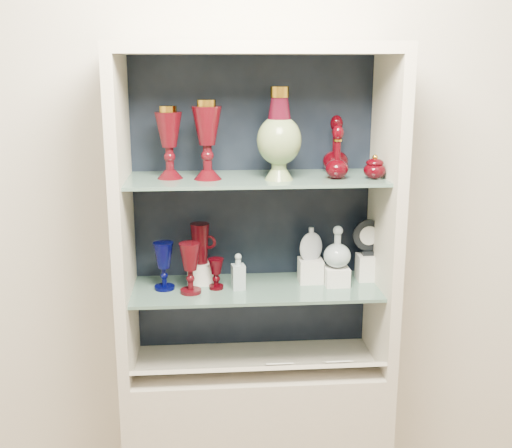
{
  "coord_description": "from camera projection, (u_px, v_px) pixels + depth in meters",
  "views": [
    {
      "loc": [
        -0.18,
        -0.73,
        1.87
      ],
      "look_at": [
        0.0,
        1.53,
        1.3
      ],
      "focal_mm": 45.0,
      "sensor_mm": 36.0,
      "label": 1
    }
  ],
  "objects": [
    {
      "name": "wall_back",
      "position": [
        252.0,
        186.0,
        2.53
      ],
      "size": [
        3.5,
        0.02,
        2.8
      ],
      "primitive_type": "cube",
      "color": "silver",
      "rests_on": "ground"
    },
    {
      "name": "cabinet_side_right",
      "position": [
        385.0,
        215.0,
        2.37
      ],
      "size": [
        0.04,
        0.4,
        1.15
      ],
      "primitive_type": "cube",
      "color": "beige",
      "rests_on": "cabinet_base"
    },
    {
      "name": "pedestal_lamp_right",
      "position": [
        207.0,
        140.0,
        2.24
      ],
      "size": [
        0.13,
        0.13,
        0.28
      ],
      "primitive_type": null,
      "rotation": [
        0.0,
        0.0,
        0.24
      ],
      "color": "#4D080F",
      "rests_on": "shelf_upper"
    },
    {
      "name": "ruby_goblet_small",
      "position": [
        216.0,
        274.0,
        2.39
      ],
      "size": [
        0.06,
        0.06,
        0.12
      ],
      "primitive_type": null,
      "rotation": [
        0.0,
        0.0,
        0.09
      ],
      "color": "#3E0006",
      "rests_on": "shelf_lower"
    },
    {
      "name": "riser_cameo_medallion",
      "position": [
        367.0,
        267.0,
        2.49
      ],
      "size": [
        0.08,
        0.08,
        0.1
      ],
      "primitive_type": "cube",
      "color": "silver",
      "rests_on": "shelf_lower"
    },
    {
      "name": "cabinet_top_cap",
      "position": [
        256.0,
        48.0,
        2.19
      ],
      "size": [
        1.0,
        0.4,
        0.04
      ],
      "primitive_type": "cube",
      "color": "beige",
      "rests_on": "cabinet_side_left"
    },
    {
      "name": "riser_clear_round_decanter",
      "position": [
        336.0,
        276.0,
        2.44
      ],
      "size": [
        0.09,
        0.09,
        0.07
      ],
      "primitive_type": "cube",
      "color": "silver",
      "rests_on": "shelf_lower"
    },
    {
      "name": "pedestal_lamp_left",
      "position": [
        169.0,
        143.0,
        2.26
      ],
      "size": [
        0.13,
        0.13,
        0.26
      ],
      "primitive_type": null,
      "rotation": [
        0.0,
        0.0,
        -0.37
      ],
      "color": "#4D080F",
      "rests_on": "shelf_upper"
    },
    {
      "name": "label_card_0",
      "position": [
        338.0,
        361.0,
        2.38
      ],
      "size": [
        0.1,
        0.06,
        0.03
      ],
      "primitive_type": "cube",
      "rotation": [
        -0.44,
        0.0,
        0.0
      ],
      "color": "white",
      "rests_on": "label_ledge"
    },
    {
      "name": "ruby_decanter_a",
      "position": [
        337.0,
        149.0,
        2.26
      ],
      "size": [
        0.09,
        0.09,
        0.21
      ],
      "primitive_type": null,
      "rotation": [
        0.0,
        0.0,
        -0.1
      ],
      "color": "#3E0006",
      "rests_on": "shelf_upper"
    },
    {
      "name": "cobalt_goblet",
      "position": [
        164.0,
        266.0,
        2.38
      ],
      "size": [
        0.09,
        0.09,
        0.18
      ],
      "primitive_type": null,
      "rotation": [
        0.0,
        0.0,
        -0.21
      ],
      "color": "#01033C",
      "rests_on": "shelf_lower"
    },
    {
      "name": "ruby_decanter_b",
      "position": [
        336.0,
        142.0,
        2.4
      ],
      "size": [
        0.12,
        0.12,
        0.23
      ],
      "primitive_type": null,
      "rotation": [
        0.0,
        0.0,
        -0.22
      ],
      "color": "#3E0006",
      "rests_on": "shelf_upper"
    },
    {
      "name": "clear_round_decanter",
      "position": [
        337.0,
        248.0,
        2.41
      ],
      "size": [
        0.13,
        0.13,
        0.15
      ],
      "primitive_type": null,
      "rotation": [
        0.0,
        0.0,
        0.36
      ],
      "color": "#92A6AC",
      "rests_on": "riser_clear_round_decanter"
    },
    {
      "name": "cabinet_back_panel",
      "position": [
        252.0,
        206.0,
        2.52
      ],
      "size": [
        0.98,
        0.02,
        1.15
      ],
      "primitive_type": "cube",
      "color": "black",
      "rests_on": "cabinet_base"
    },
    {
      "name": "enamel_urn",
      "position": [
        279.0,
        134.0,
        2.23
      ],
      "size": [
        0.18,
        0.18,
        0.32
      ],
      "primitive_type": null,
      "rotation": [
        0.0,
        0.0,
        0.18
      ],
      "color": "#0B4C13",
      "rests_on": "shelf_upper"
    },
    {
      "name": "riser_flat_flask",
      "position": [
        310.0,
        270.0,
        2.47
      ],
      "size": [
        0.09,
        0.09,
        0.09
      ],
      "primitive_type": "cube",
      "color": "silver",
      "rests_on": "shelf_lower"
    },
    {
      "name": "ruby_goblet_tall",
      "position": [
        190.0,
        268.0,
        2.33
      ],
      "size": [
        0.08,
        0.08,
        0.19
      ],
      "primitive_type": null,
      "rotation": [
        0.0,
        0.0,
        -0.01
      ],
      "color": "#4D080F",
      "rests_on": "shelf_lower"
    },
    {
      "name": "cabinet_side_left",
      "position": [
        123.0,
        220.0,
        2.3
      ],
      "size": [
        0.04,
        0.4,
        1.15
      ],
      "primitive_type": "cube",
      "color": "beige",
      "rests_on": "cabinet_base"
    },
    {
      "name": "label_card_1",
      "position": [
        279.0,
        363.0,
        2.36
      ],
      "size": [
        0.1,
        0.06,
        0.03
      ],
      "primitive_type": "cube",
      "rotation": [
        -0.44,
        0.0,
        0.0
      ],
      "color": "white",
      "rests_on": "label_ledge"
    },
    {
      "name": "riser_ruby_pitcher",
      "position": [
        201.0,
        273.0,
        2.46
      ],
      "size": [
        0.1,
        0.1,
        0.08
      ],
      "primitive_type": "cube",
      "color": "silver",
      "rests_on": "shelf_lower"
    },
    {
      "name": "cabinet_base",
      "position": [
        256.0,
        448.0,
        2.57
      ],
      "size": [
        1.0,
        0.4,
        0.75
      ],
      "primitive_type": "cube",
      "color": "beige",
      "rests_on": "ground"
    },
    {
      "name": "clear_square_bottle",
      "position": [
        238.0,
        271.0,
        2.38
      ],
      "size": [
        0.05,
        0.05,
        0.14
      ],
      "primitive_type": null,
      "rotation": [
        0.0,
        0.0,
        0.15
      ],
      "color": "#92A6AC",
      "rests_on": "shelf_lower"
    },
    {
      "name": "label_ledge",
      "position": [
        258.0,
        368.0,
        2.36
      ],
      "size": [
        0.92,
        0.17,
        0.09
      ],
      "primitive_type": "cube",
      "rotation": [
        -0.44,
        0.0,
        0.0
      ],
      "color": "beige",
      "rests_on": "cabinet_base"
    },
    {
      "name": "shelf_lower",
      "position": [
        256.0,
        288.0,
        2.42
      ],
      "size": [
        0.92,
        0.34,
        0.01
      ],
      "primitive_type": "cube",
      "color": "slate",
      "rests_on": "cabinet_side_left"
    },
    {
      "name": "shelf_upper",
      "position": [
        256.0,
        179.0,
        2.32
      ],
      "size": [
        0.92,
        0.34,
        0.01
      ],
      "primitive_type": "cube",
      "color": "slate",
      "rests_on": "cabinet_side_left"
    },
    {
      "name": "flat_flask",
      "position": [
        311.0,
        243.0,
        2.44
      ],
      "size": [
        0.1,
        0.06,
        0.13
      ],
      "primitive_type": null,
      "rotation": [
        0.0,
        0.0,
        0.27
      ],
      "color": "#ABB3BF",
      "rests_on": "riser_flat_flask"
    },
    {
      "name": "cameo_medallion",
      "position": [
        369.0,
        237.0,
        2.46
      ],
      "size": [
        0.12,
        0.05,
        0.15
      ],
      "primitive_type": null,
      "rotation": [
        0.0,
        0.0,
        0.02
      ],
      "color": "black",
      "rests_on": "riser_cameo_medallion"
    },
    {
      "name": "ruby_pitcher",
      "position": [
        200.0,
        243.0,
        2.43
      ],
      "size": [
        0.13,
        0.11,
        0.15
      ],
      "primitive_type": null,
      "rotation": [
        0.0,
        0.0,
        -0.35
      ],
      "color": "#4D080F",
      "rests_on": "riser_ruby_pitcher"
    },
    {
      "name": "lidded_bowl",
      "position": [
        375.0,
        166.0,
        2.27
      ],
      "size": [
        0.1,
        0.1,
        0.09
      ],
      "primitive_type": null,
      "rotation": [
        0.0,
        0.0,
        -0.4
      ],
      "color": "#3E0006",
      "rests_on": "shelf_upper"
    }
  ]
}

